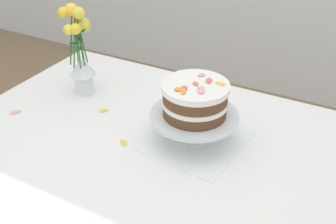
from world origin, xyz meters
name	(u,v)px	position (x,y,z in m)	size (l,w,h in m)	color
dining_table	(150,168)	(0.00, -0.02, 0.65)	(1.40, 1.00, 0.74)	white
linen_napkin	(193,138)	(0.11, 0.08, 0.74)	(0.32, 0.32, 0.00)	white
cake_stand	(194,118)	(0.11, 0.08, 0.82)	(0.29, 0.29, 0.10)	silver
layer_cake	(195,99)	(0.11, 0.08, 0.90)	(0.22, 0.22, 0.12)	brown
flower_vase	(80,53)	(-0.41, 0.17, 0.91)	(0.11, 0.12, 0.36)	silver
loose_petal_0	(124,143)	(-0.08, -0.05, 0.74)	(0.04, 0.02, 0.00)	yellow
loose_petal_2	(104,110)	(-0.26, 0.09, 0.74)	(0.04, 0.02, 0.00)	yellow
loose_petal_3	(15,112)	(-0.55, -0.08, 0.74)	(0.04, 0.02, 0.00)	pink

